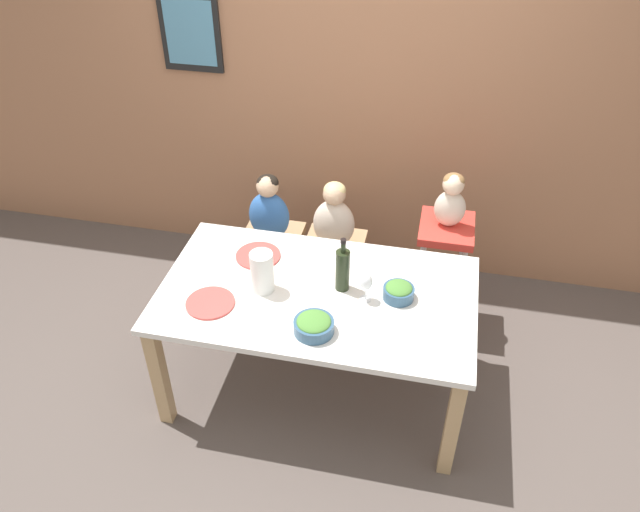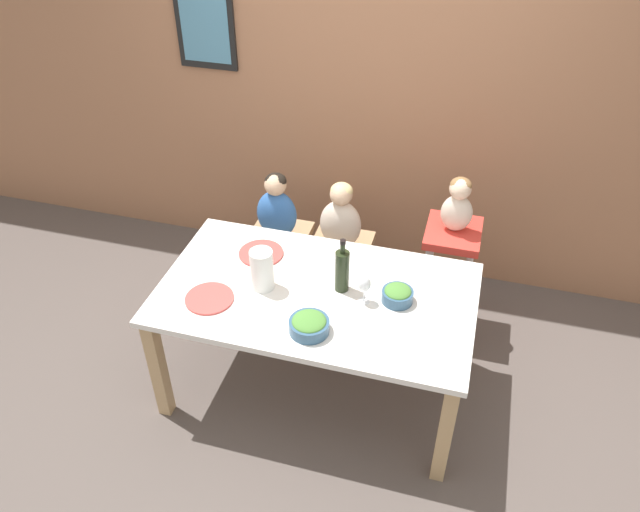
# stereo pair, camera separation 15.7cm
# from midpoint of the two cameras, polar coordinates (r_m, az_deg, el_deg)

# --- Properties ---
(ground_plane) EXTENTS (14.00, 14.00, 0.00)m
(ground_plane) POSITION_cam_midpoint_polar(r_m,az_deg,el_deg) (3.75, -1.45, -11.65)
(ground_plane) COLOR #564C47
(wall_back) EXTENTS (10.00, 0.09, 2.70)m
(wall_back) POSITION_cam_midpoint_polar(r_m,az_deg,el_deg) (4.02, 2.66, 15.75)
(wall_back) COLOR #9E6B4C
(wall_back) RESTS_ON ground_plane
(dining_table) EXTENTS (1.64, 0.95, 0.72)m
(dining_table) POSITION_cam_midpoint_polar(r_m,az_deg,el_deg) (3.30, -1.62, -4.47)
(dining_table) COLOR white
(dining_table) RESTS_ON ground_plane
(chair_far_left) EXTENTS (0.38, 0.43, 0.48)m
(chair_far_left) POSITION_cam_midpoint_polar(r_m,az_deg,el_deg) (4.10, -5.59, 0.84)
(chair_far_left) COLOR silver
(chair_far_left) RESTS_ON ground_plane
(chair_far_center) EXTENTS (0.38, 0.43, 0.48)m
(chair_far_center) POSITION_cam_midpoint_polar(r_m,az_deg,el_deg) (4.01, 0.11, 0.09)
(chair_far_center) COLOR silver
(chair_far_center) RESTS_ON ground_plane
(chair_right_highchair) EXTENTS (0.32, 0.37, 0.74)m
(chair_right_highchair) POSITION_cam_midpoint_polar(r_m,az_deg,el_deg) (3.85, 10.13, 0.80)
(chair_right_highchair) COLOR silver
(chair_right_highchair) RESTS_ON ground_plane
(person_child_left) EXTENTS (0.26, 0.17, 0.45)m
(person_child_left) POSITION_cam_midpoint_polar(r_m,az_deg,el_deg) (3.93, -5.84, 4.28)
(person_child_left) COLOR #3366B2
(person_child_left) RESTS_ON chair_far_left
(person_child_center) EXTENTS (0.26, 0.17, 0.45)m
(person_child_center) POSITION_cam_midpoint_polar(r_m,az_deg,el_deg) (3.84, 0.12, 3.58)
(person_child_center) COLOR beige
(person_child_center) RESTS_ON chair_far_center
(person_baby_right) EXTENTS (0.18, 0.13, 0.34)m
(person_baby_right) POSITION_cam_midpoint_polar(r_m,az_deg,el_deg) (3.66, 10.72, 5.14)
(person_baby_right) COLOR beige
(person_baby_right) RESTS_ON chair_right_highchair
(wine_bottle) EXTENTS (0.07, 0.07, 0.31)m
(wine_bottle) POSITION_cam_midpoint_polar(r_m,az_deg,el_deg) (3.18, 0.67, -1.23)
(wine_bottle) COLOR #232D19
(wine_bottle) RESTS_ON dining_table
(paper_towel_roll) EXTENTS (0.12, 0.12, 0.23)m
(paper_towel_roll) POSITION_cam_midpoint_polar(r_m,az_deg,el_deg) (3.21, -6.71, -1.48)
(paper_towel_roll) COLOR white
(paper_towel_roll) RESTS_ON dining_table
(wine_glass_near) EXTENTS (0.06, 0.06, 0.16)m
(wine_glass_near) POSITION_cam_midpoint_polar(r_m,az_deg,el_deg) (3.13, 2.80, -2.47)
(wine_glass_near) COLOR white
(wine_glass_near) RESTS_ON dining_table
(salad_bowl_large) EXTENTS (0.20, 0.20, 0.09)m
(salad_bowl_large) POSITION_cam_midpoint_polar(r_m,az_deg,el_deg) (3.00, -2.07, -6.34)
(salad_bowl_large) COLOR #335675
(salad_bowl_large) RESTS_ON dining_table
(salad_bowl_small) EXTENTS (0.16, 0.16, 0.09)m
(salad_bowl_small) POSITION_cam_midpoint_polar(r_m,az_deg,el_deg) (3.19, 5.81, -3.25)
(salad_bowl_small) COLOR #335675
(salad_bowl_small) RESTS_ON dining_table
(dinner_plate_front_left) EXTENTS (0.25, 0.25, 0.01)m
(dinner_plate_front_left) POSITION_cam_midpoint_polar(r_m,az_deg,el_deg) (3.23, -11.38, -4.26)
(dinner_plate_front_left) COLOR #D14C47
(dinner_plate_front_left) RESTS_ON dining_table
(dinner_plate_back_left) EXTENTS (0.25, 0.25, 0.01)m
(dinner_plate_back_left) POSITION_cam_midpoint_polar(r_m,az_deg,el_deg) (3.50, -6.96, 0.02)
(dinner_plate_back_left) COLOR #D14C47
(dinner_plate_back_left) RESTS_ON dining_table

